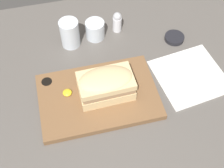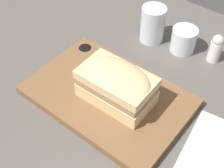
{
  "view_description": "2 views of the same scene",
  "coord_description": "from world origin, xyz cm",
  "px_view_note": "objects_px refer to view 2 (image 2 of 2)",
  "views": [
    {
      "loc": [
        -10.1,
        -44.15,
        79.38
      ],
      "look_at": [
        1.58,
        4.54,
        9.07
      ],
      "focal_mm": 50.0,
      "sensor_mm": 36.0,
      "label": 1
    },
    {
      "loc": [
        26.34,
        -29.17,
        54.54
      ],
      "look_at": [
        -1.13,
        5.22,
        7.71
      ],
      "focal_mm": 50.0,
      "sensor_mm": 36.0,
      "label": 2
    }
  ],
  "objects_px": {
    "serving_board": "(108,96)",
    "wine_glass": "(183,41)",
    "sandwich": "(118,84)",
    "salt_shaker": "(216,48)",
    "water_glass": "(152,26)"
  },
  "relations": [
    {
      "from": "wine_glass",
      "to": "salt_shaker",
      "type": "relative_size",
      "value": 0.85
    },
    {
      "from": "serving_board",
      "to": "wine_glass",
      "type": "bearing_deg",
      "value": 80.05
    },
    {
      "from": "sandwich",
      "to": "salt_shaker",
      "type": "relative_size",
      "value": 2.08
    },
    {
      "from": "salt_shaker",
      "to": "serving_board",
      "type": "bearing_deg",
      "value": -115.13
    },
    {
      "from": "wine_glass",
      "to": "salt_shaker",
      "type": "bearing_deg",
      "value": 9.92
    },
    {
      "from": "serving_board",
      "to": "sandwich",
      "type": "relative_size",
      "value": 2.21
    },
    {
      "from": "salt_shaker",
      "to": "water_glass",
      "type": "bearing_deg",
      "value": -170.56
    },
    {
      "from": "serving_board",
      "to": "salt_shaker",
      "type": "bearing_deg",
      "value": 64.87
    },
    {
      "from": "serving_board",
      "to": "water_glass",
      "type": "distance_m",
      "value": 0.24
    },
    {
      "from": "wine_glass",
      "to": "water_glass",
      "type": "bearing_deg",
      "value": -171.0
    },
    {
      "from": "water_glass",
      "to": "salt_shaker",
      "type": "xyz_separation_m",
      "value": [
        0.17,
        0.03,
        -0.0
      ]
    },
    {
      "from": "sandwich",
      "to": "salt_shaker",
      "type": "height_order",
      "value": "sandwich"
    },
    {
      "from": "water_glass",
      "to": "salt_shaker",
      "type": "relative_size",
      "value": 1.28
    },
    {
      "from": "serving_board",
      "to": "salt_shaker",
      "type": "relative_size",
      "value": 4.59
    },
    {
      "from": "serving_board",
      "to": "wine_glass",
      "type": "distance_m",
      "value": 0.25
    }
  ]
}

